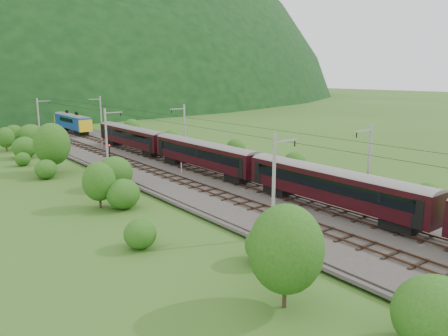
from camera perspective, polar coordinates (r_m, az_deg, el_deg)
ground at (r=39.52m, az=12.87°, el=-6.94°), size 600.00×600.00×0.00m
railbed at (r=46.11m, az=3.26°, el=-3.69°), size 14.00×220.00×0.30m
track_left at (r=44.57m, az=0.92°, el=-3.94°), size 2.40×220.00×0.27m
track_right at (r=47.61m, az=5.44°, el=-2.94°), size 2.40×220.00×0.27m
catenary_left at (r=60.58m, az=-15.05°, el=3.94°), size 2.54×192.28×8.00m
catenary_right at (r=66.22m, az=-5.23°, el=4.97°), size 2.54×192.28×8.00m
overhead_wires at (r=44.72m, az=3.36°, el=4.91°), size 4.83×198.00×0.03m
train at (r=47.78m, az=4.57°, el=0.65°), size 2.68×128.73×4.64m
hazard_post_near at (r=55.90m, az=-5.59°, el=-0.01°), size 0.15×0.15×1.40m
hazard_post_far at (r=78.84m, az=-15.63°, el=3.24°), size 0.17×0.17×1.62m
signal at (r=67.18m, az=-14.72°, el=2.23°), size 0.25×0.25×2.22m
vegetation_left at (r=49.66m, az=-16.76°, el=-0.27°), size 9.38×147.55×6.89m
vegetation_right at (r=57.02m, az=9.16°, el=0.56°), size 5.09×102.87×3.20m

